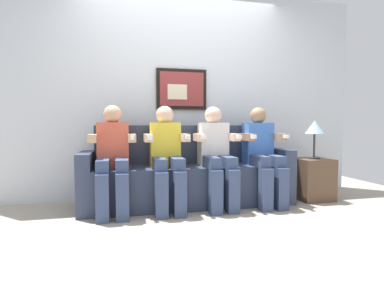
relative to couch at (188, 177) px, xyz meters
The scene contains 9 objects.
ground_plane 0.45m from the couch, 90.00° to the right, with size 6.16×6.16×0.00m, color #9E9384.
back_wall_assembly 1.08m from the couch, 90.02° to the left, with size 4.74×0.10×2.60m.
couch is the anchor object (origin of this frame).
person_leftmost 0.89m from the couch, 168.44° to the right, with size 0.46×0.56×1.11m.
person_left_center 0.44m from the couch, 148.42° to the right, with size 0.46×0.56×1.11m.
person_right_center 0.44m from the couch, 31.59° to the right, with size 0.46×0.56×1.11m.
person_rightmost 0.89m from the couch, 11.58° to the right, with size 0.46×0.56×1.11m.
side_table_right 1.53m from the couch, ahead, with size 0.40×0.40×0.50m.
table_lamp 1.61m from the couch, ahead, with size 0.22×0.22×0.46m.
Camera 1 is at (-0.72, -2.96, 0.89)m, focal length 27.93 mm.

